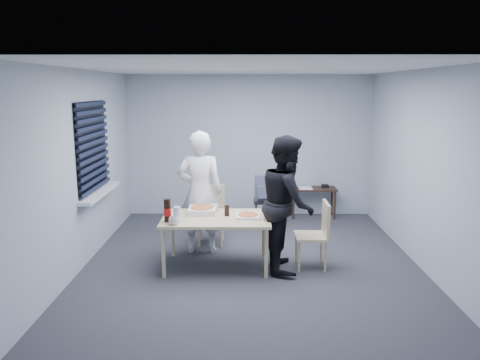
{
  "coord_description": "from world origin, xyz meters",
  "views": [
    {
      "loc": [
        -0.12,
        -6.11,
        2.36
      ],
      "look_at": [
        -0.16,
        0.1,
        1.13
      ],
      "focal_mm": 35.0,
      "sensor_mm": 36.0,
      "label": 1
    }
  ],
  "objects_px": {
    "mug_b": "(215,208)",
    "person_black": "(287,203)",
    "chair_right": "(318,230)",
    "mug_a": "(174,221)",
    "dining_table": "(216,221)",
    "stool": "(264,207)",
    "side_table": "(313,192)",
    "soda_bottle": "(167,211)",
    "chair_far": "(211,210)",
    "person_white": "(200,192)",
    "backpack": "(264,188)"
  },
  "relations": [
    {
      "from": "person_white",
      "to": "stool",
      "type": "distance_m",
      "value": 1.65
    },
    {
      "from": "mug_b",
      "to": "person_black",
      "type": "bearing_deg",
      "value": -20.34
    },
    {
      "from": "mug_b",
      "to": "dining_table",
      "type": "bearing_deg",
      "value": -84.69
    },
    {
      "from": "chair_far",
      "to": "mug_b",
      "type": "bearing_deg",
      "value": -81.17
    },
    {
      "from": "chair_far",
      "to": "backpack",
      "type": "xyz_separation_m",
      "value": [
        0.85,
        0.78,
        0.17
      ]
    },
    {
      "from": "person_white",
      "to": "soda_bottle",
      "type": "bearing_deg",
      "value": 66.99
    },
    {
      "from": "chair_right",
      "to": "mug_b",
      "type": "height_order",
      "value": "chair_right"
    },
    {
      "from": "mug_b",
      "to": "stool",
      "type": "bearing_deg",
      "value": 63.89
    },
    {
      "from": "mug_b",
      "to": "soda_bottle",
      "type": "bearing_deg",
      "value": -137.01
    },
    {
      "from": "person_white",
      "to": "person_black",
      "type": "relative_size",
      "value": 1.0
    },
    {
      "from": "chair_far",
      "to": "backpack",
      "type": "height_order",
      "value": "backpack"
    },
    {
      "from": "mug_a",
      "to": "stool",
      "type": "bearing_deg",
      "value": 60.68
    },
    {
      "from": "backpack",
      "to": "soda_bottle",
      "type": "bearing_deg",
      "value": -143.86
    },
    {
      "from": "chair_far",
      "to": "backpack",
      "type": "relative_size",
      "value": 2.03
    },
    {
      "from": "side_table",
      "to": "mug_b",
      "type": "relative_size",
      "value": 8.31
    },
    {
      "from": "dining_table",
      "to": "person_black",
      "type": "relative_size",
      "value": 0.8
    },
    {
      "from": "person_black",
      "to": "soda_bottle",
      "type": "xyz_separation_m",
      "value": [
        -1.53,
        -0.18,
        -0.06
      ]
    },
    {
      "from": "dining_table",
      "to": "mug_b",
      "type": "height_order",
      "value": "mug_b"
    },
    {
      "from": "chair_right",
      "to": "side_table",
      "type": "distance_m",
      "value": 2.5
    },
    {
      "from": "person_white",
      "to": "backpack",
      "type": "distance_m",
      "value": 1.56
    },
    {
      "from": "stool",
      "to": "chair_right",
      "type": "bearing_deg",
      "value": -71.07
    },
    {
      "from": "chair_right",
      "to": "mug_b",
      "type": "bearing_deg",
      "value": 166.06
    },
    {
      "from": "dining_table",
      "to": "stool",
      "type": "bearing_deg",
      "value": 68.78
    },
    {
      "from": "chair_right",
      "to": "side_table",
      "type": "height_order",
      "value": "chair_right"
    },
    {
      "from": "mug_a",
      "to": "soda_bottle",
      "type": "distance_m",
      "value": 0.18
    },
    {
      "from": "chair_right",
      "to": "backpack",
      "type": "xyz_separation_m",
      "value": [
        -0.63,
        1.83,
        0.17
      ]
    },
    {
      "from": "chair_far",
      "to": "side_table",
      "type": "xyz_separation_m",
      "value": [
        1.78,
        1.43,
        -0.04
      ]
    },
    {
      "from": "person_black",
      "to": "backpack",
      "type": "xyz_separation_m",
      "value": [
        -0.22,
        1.84,
        -0.2
      ]
    },
    {
      "from": "backpack",
      "to": "mug_b",
      "type": "height_order",
      "value": "backpack"
    },
    {
      "from": "dining_table",
      "to": "chair_right",
      "type": "height_order",
      "value": "chair_right"
    },
    {
      "from": "chair_far",
      "to": "person_black",
      "type": "xyz_separation_m",
      "value": [
        1.06,
        -1.06,
        0.37
      ]
    },
    {
      "from": "dining_table",
      "to": "chair_far",
      "type": "distance_m",
      "value": 1.04
    },
    {
      "from": "dining_table",
      "to": "backpack",
      "type": "bearing_deg",
      "value": 68.64
    },
    {
      "from": "chair_right",
      "to": "stool",
      "type": "distance_m",
      "value": 1.95
    },
    {
      "from": "dining_table",
      "to": "stool",
      "type": "distance_m",
      "value": 1.97
    },
    {
      "from": "person_black",
      "to": "side_table",
      "type": "relative_size",
      "value": 2.13
    },
    {
      "from": "side_table",
      "to": "soda_bottle",
      "type": "xyz_separation_m",
      "value": [
        -2.25,
        -2.68,
        0.35
      ]
    },
    {
      "from": "side_table",
      "to": "stool",
      "type": "relative_size",
      "value": 1.76
    },
    {
      "from": "side_table",
      "to": "mug_a",
      "type": "height_order",
      "value": "mug_a"
    },
    {
      "from": "backpack",
      "to": "chair_far",
      "type": "bearing_deg",
      "value": -158.19
    },
    {
      "from": "person_white",
      "to": "mug_a",
      "type": "xyz_separation_m",
      "value": [
        -0.25,
        -0.94,
        -0.15
      ]
    },
    {
      "from": "stool",
      "to": "backpack",
      "type": "xyz_separation_m",
      "value": [
        -0.0,
        -0.01,
        0.32
      ]
    },
    {
      "from": "person_black",
      "to": "mug_b",
      "type": "xyz_separation_m",
      "value": [
        -0.95,
        0.35,
        -0.15
      ]
    },
    {
      "from": "person_black",
      "to": "mug_a",
      "type": "distance_m",
      "value": 1.47
    },
    {
      "from": "backpack",
      "to": "person_white",
      "type": "bearing_deg",
      "value": -149.46
    },
    {
      "from": "side_table",
      "to": "stool",
      "type": "xyz_separation_m",
      "value": [
        -0.94,
        -0.64,
        -0.11
      ]
    },
    {
      "from": "person_black",
      "to": "side_table",
      "type": "height_order",
      "value": "person_black"
    },
    {
      "from": "chair_far",
      "to": "stool",
      "type": "relative_size",
      "value": 1.88
    },
    {
      "from": "chair_right",
      "to": "mug_b",
      "type": "xyz_separation_m",
      "value": [
        -1.37,
        0.34,
        0.22
      ]
    },
    {
      "from": "backpack",
      "to": "side_table",
      "type": "bearing_deg",
      "value": 13.85
    }
  ]
}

